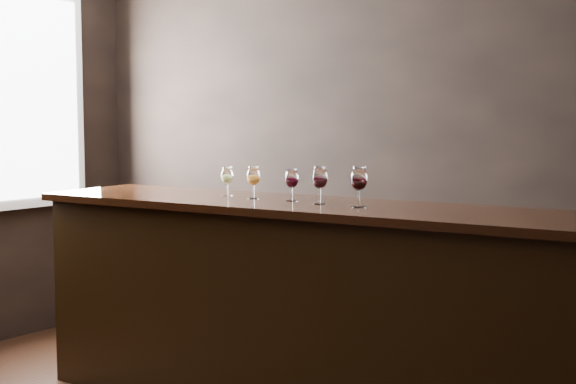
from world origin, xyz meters
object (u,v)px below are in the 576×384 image
Objects in this scene: bar_counter at (310,313)px; glass_red_c at (359,180)px; back_bar_shelf at (361,293)px; glass_red_a at (292,179)px; glass_amber at (253,177)px; glass_white at (227,176)px; glass_red_b at (320,178)px.

glass_red_c is (0.31, -0.02, 0.74)m from bar_counter.
back_bar_shelf is 15.96× the size of glass_red_a.
glass_red_a is at bearing 4.54° from glass_amber.
glass_red_a is 0.85× the size of glass_red_c.
bar_counter reaches higher than back_bar_shelf.
glass_red_a is at bearing -1.52° from glass_white.
glass_white is at bearing 176.70° from glass_red_c.
glass_red_c is (0.70, -0.02, 0.02)m from glass_amber.
glass_white is (-0.61, 0.04, 0.71)m from bar_counter.
glass_red_b is 0.24m from glass_red_c.
back_bar_shelf is 15.52× the size of glass_amber.
glass_red_c is (0.92, -0.05, 0.02)m from glass_white.
glass_red_c reaches higher than glass_red_b.
glass_amber is 0.25m from glass_red_a.
glass_red_a reaches higher than glass_white.
glass_white reaches higher than back_bar_shelf.
glass_amber reaches higher than glass_red_a.
bar_counter is 15.88× the size of glass_red_b.
back_bar_shelf is at bearing 119.65° from glass_red_c.
glass_red_b is (0.68, -0.05, 0.02)m from glass_white.
bar_counter is 0.73m from glass_red_a.
bar_counter is 0.94m from glass_white.
glass_amber is at bearing -175.46° from glass_red_a.
glass_red_b is at bearing -75.21° from back_bar_shelf.
glass_red_a reaches higher than back_bar_shelf.
glass_red_a is at bearing 165.62° from bar_counter.
glass_red_c is (0.45, -0.79, 0.79)m from back_bar_shelf.
back_bar_shelf is 16.61× the size of glass_white.
glass_amber is at bearing 178.31° from glass_red_c.
back_bar_shelf is (-0.13, 0.77, -0.05)m from bar_counter.
bar_counter is 0.74m from glass_red_b.
glass_red_a is (-0.00, -0.75, 0.77)m from back_bar_shelf.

